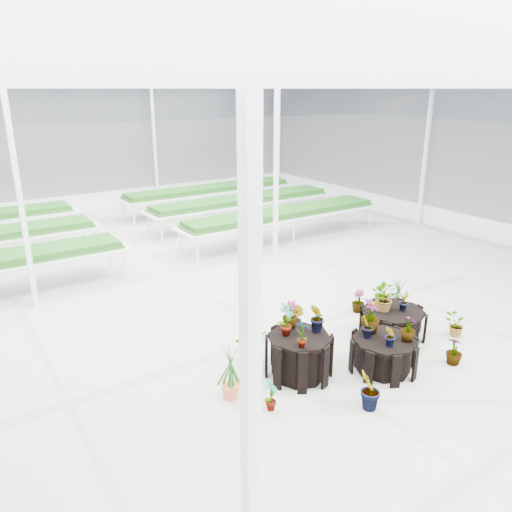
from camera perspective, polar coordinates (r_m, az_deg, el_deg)
ground_plane at (r=8.72m, az=1.59°, el=-10.20°), size 24.00×24.00×0.00m
greenhouse_shell at (r=7.88m, az=1.74°, el=4.28°), size 18.00×24.00×4.50m
steel_frame at (r=7.88m, az=1.74°, el=4.28°), size 18.00×24.00×4.50m
nursery_benches at (r=14.63m, az=-14.93°, el=2.99°), size 16.00×7.00×0.84m
plinth_tall at (r=7.76m, az=4.92°, el=-11.30°), size 1.19×1.19×0.68m
plinth_mid at (r=8.16m, az=14.33°, el=-10.84°), size 1.29×1.29×0.54m
plinth_low at (r=9.25m, az=15.33°, el=-7.38°), size 1.35×1.35×0.50m
nursery_plants at (r=8.37m, az=9.76°, el=-7.83°), size 4.74×2.74×1.21m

